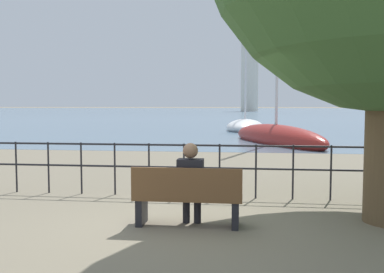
{
  "coord_description": "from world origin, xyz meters",
  "views": [
    {
      "loc": [
        0.84,
        -6.24,
        1.8
      ],
      "look_at": [
        0.0,
        0.5,
        1.3
      ],
      "focal_mm": 40.0,
      "sensor_mm": 36.0,
      "label": 1
    }
  ],
  "objects_px": {
    "park_bench": "(187,198)",
    "sailboat_2": "(276,137)",
    "seated_person_left": "(191,180)",
    "sailboat_0": "(245,127)",
    "harbor_lighthouse": "(250,69)"
  },
  "relations": [
    {
      "from": "sailboat_0",
      "to": "harbor_lighthouse",
      "type": "xyz_separation_m",
      "value": [
        1.28,
        101.44,
        12.54
      ]
    },
    {
      "from": "park_bench",
      "to": "sailboat_2",
      "type": "distance_m",
      "value": 14.65
    },
    {
      "from": "sailboat_0",
      "to": "seated_person_left",
      "type": "bearing_deg",
      "value": -86.38
    },
    {
      "from": "park_bench",
      "to": "sailboat_0",
      "type": "xyz_separation_m",
      "value": [
        0.85,
        25.14,
        -0.16
      ]
    },
    {
      "from": "park_bench",
      "to": "seated_person_left",
      "type": "distance_m",
      "value": 0.28
    },
    {
      "from": "seated_person_left",
      "to": "sailboat_0",
      "type": "height_order",
      "value": "sailboat_0"
    },
    {
      "from": "park_bench",
      "to": "sailboat_2",
      "type": "height_order",
      "value": "sailboat_2"
    },
    {
      "from": "seated_person_left",
      "to": "harbor_lighthouse",
      "type": "height_order",
      "value": "harbor_lighthouse"
    },
    {
      "from": "park_bench",
      "to": "sailboat_2",
      "type": "xyz_separation_m",
      "value": [
        2.31,
        14.46,
        -0.11
      ]
    },
    {
      "from": "park_bench",
      "to": "seated_person_left",
      "type": "relative_size",
      "value": 1.3
    },
    {
      "from": "park_bench",
      "to": "seated_person_left",
      "type": "xyz_separation_m",
      "value": [
        0.04,
        0.08,
        0.26
      ]
    },
    {
      "from": "seated_person_left",
      "to": "sailboat_2",
      "type": "bearing_deg",
      "value": 81.04
    },
    {
      "from": "park_bench",
      "to": "seated_person_left",
      "type": "bearing_deg",
      "value": 61.36
    },
    {
      "from": "sailboat_2",
      "to": "harbor_lighthouse",
      "type": "height_order",
      "value": "harbor_lighthouse"
    },
    {
      "from": "seated_person_left",
      "to": "sailboat_0",
      "type": "distance_m",
      "value": 25.08
    }
  ]
}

